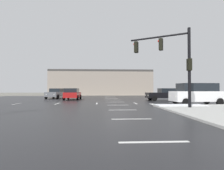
{
  "coord_description": "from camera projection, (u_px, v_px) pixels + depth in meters",
  "views": [
    {
      "loc": [
        -1.45,
        -19.17,
        1.51
      ],
      "look_at": [
        -0.01,
        8.06,
        2.1
      ],
      "focal_mm": 29.87,
      "sensor_mm": 36.0,
      "label": 1
    }
  ],
  "objects": [
    {
      "name": "sedan_red",
      "position": [
        72.0,
        94.0,
        25.88
      ],
      "size": [
        2.05,
        4.55,
        1.58
      ],
      "rotation": [
        0.0,
        0.0,
        1.56
      ],
      "color": "#B21919",
      "rests_on": "road_asphalt"
    },
    {
      "name": "suv_white",
      "position": [
        197.0,
        93.0,
        17.67
      ],
      "size": [
        4.93,
        2.41,
        2.03
      ],
      "rotation": [
        0.0,
        0.0,
        3.2
      ],
      "color": "white",
      "rests_on": "road_asphalt"
    },
    {
      "name": "traffic_signal_mast",
      "position": [
        172.0,
        56.0,
        14.63
      ],
      "size": [
        4.19,
        2.7,
        6.0
      ],
      "rotation": [
        0.0,
        0.0,
        2.59
      ],
      "color": "black",
      "rests_on": "sidewalk_corner"
    },
    {
      "name": "strip_building_background",
      "position": [
        101.0,
        83.0,
        48.59
      ],
      "size": [
        25.41,
        8.0,
        6.26
      ],
      "color": "gray",
      "rests_on": "ground_plane"
    },
    {
      "name": "ground_plane",
      "position": [
        116.0,
        104.0,
        19.18
      ],
      "size": [
        120.0,
        120.0,
        0.0
      ],
      "primitive_type": "plane",
      "color": "slate"
    },
    {
      "name": "road_asphalt",
      "position": [
        116.0,
        104.0,
        19.18
      ],
      "size": [
        44.0,
        44.0,
        0.02
      ],
      "primitive_type": "cube",
      "color": "#232326",
      "rests_on": "ground_plane"
    },
    {
      "name": "sedan_grey",
      "position": [
        56.0,
        93.0,
        29.55
      ],
      "size": [
        2.39,
        4.67,
        1.58
      ],
      "rotation": [
        0.0,
        0.0,
        -1.67
      ],
      "color": "slate",
      "rests_on": "road_asphalt"
    },
    {
      "name": "snow_strip_curbside",
      "position": [
        180.0,
        105.0,
        15.46
      ],
      "size": [
        4.0,
        1.6,
        0.06
      ],
      "primitive_type": "cube",
      "color": "white",
      "rests_on": "sidewalk_corner"
    },
    {
      "name": "lane_markings",
      "position": [
        130.0,
        104.0,
        17.87
      ],
      "size": [
        36.15,
        36.15,
        0.01
      ],
      "color": "silver",
      "rests_on": "road_asphalt"
    },
    {
      "name": "sedan_black",
      "position": [
        165.0,
        94.0,
        24.22
      ],
      "size": [
        4.6,
        2.17,
        1.58
      ],
      "rotation": [
        0.0,
        0.0,
        3.18
      ],
      "color": "black",
      "rests_on": "road_asphalt"
    }
  ]
}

